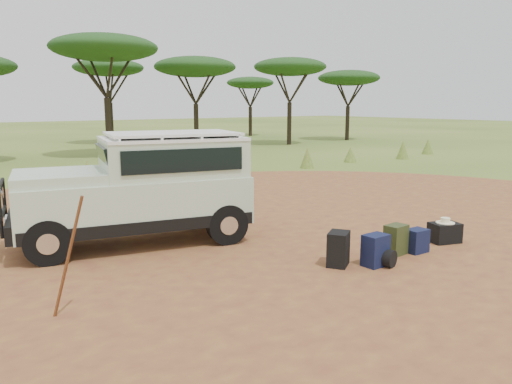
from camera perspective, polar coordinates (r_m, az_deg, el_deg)
ground at (r=8.84m, az=-0.64°, el=-7.53°), size 140.00×140.00×0.00m
dirt_clearing at (r=8.84m, az=-0.64°, el=-7.50°), size 23.00×23.00×0.01m
grass_fringe at (r=16.47m, az=-18.18°, el=1.69°), size 36.60×1.60×0.90m
acacia_treeline at (r=27.34m, az=-24.99°, el=13.84°), size 46.70×13.20×6.26m
safari_vehicle at (r=9.81m, az=-12.86°, el=0.16°), size 4.63×2.65×2.13m
walking_staff at (r=6.67m, az=-20.68°, el=-7.04°), size 0.40×0.37×1.58m
backpack_black at (r=8.45m, az=9.40°, el=-6.45°), size 0.53×0.49×0.58m
backpack_navy at (r=8.57m, az=13.49°, el=-6.51°), size 0.42×0.30×0.54m
backpack_olive at (r=9.29m, az=15.68°, el=-5.28°), size 0.42×0.32×0.55m
duffel_navy at (r=9.54m, az=17.87°, el=-5.34°), size 0.40×0.31×0.44m
hard_case at (r=10.40m, az=20.75°, el=-4.38°), size 0.65×0.54×0.39m
stuff_sack at (r=8.62m, az=14.54°, el=-7.29°), size 0.36×0.36×0.30m
safari_hat at (r=10.34m, az=20.83°, el=-3.13°), size 0.35×0.35×0.10m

